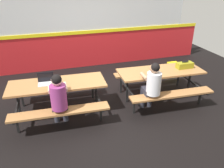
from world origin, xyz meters
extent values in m
cube|color=black|center=(0.00, 0.00, -0.01)|extent=(10.00, 10.00, 0.02)
cube|color=red|center=(0.00, 2.65, 0.55)|extent=(8.00, 0.12, 1.10)
cube|color=yellow|center=(0.00, 2.58, 1.15)|extent=(8.00, 0.03, 0.10)
cube|color=silver|center=(0.00, 2.65, 1.90)|extent=(6.72, 0.12, 1.40)
cube|color=#9E6B3D|center=(-1.20, -0.02, 0.72)|extent=(2.04, 0.85, 0.04)
cube|color=#9E6B3D|center=(-1.24, -0.65, 0.43)|extent=(1.92, 0.38, 0.04)
cube|color=#9E6B3D|center=(-1.17, 0.62, 0.43)|extent=(1.92, 0.38, 0.04)
cube|color=black|center=(-2.02, 0.03, 0.35)|extent=(0.04, 0.04, 0.70)
cube|color=black|center=(-2.02, 0.03, 0.39)|extent=(0.12, 1.55, 0.04)
cube|color=black|center=(-2.05, -0.48, 0.21)|extent=(0.04, 0.04, 0.41)
cube|color=black|center=(-2.00, 0.53, 0.21)|extent=(0.04, 0.04, 0.41)
cube|color=black|center=(-0.38, -0.06, 0.35)|extent=(0.04, 0.04, 0.70)
cube|color=black|center=(-0.38, -0.06, 0.39)|extent=(0.12, 1.55, 0.04)
cube|color=black|center=(-0.41, -0.57, 0.21)|extent=(0.04, 0.04, 0.41)
cube|color=black|center=(-0.35, 0.45, 0.21)|extent=(0.04, 0.04, 0.41)
cube|color=#9E6B3D|center=(1.20, -0.06, 0.72)|extent=(2.04, 0.85, 0.04)
cube|color=#9E6B3D|center=(1.17, -0.69, 0.43)|extent=(1.92, 0.38, 0.04)
cube|color=#9E6B3D|center=(1.24, 0.58, 0.43)|extent=(1.92, 0.38, 0.04)
cube|color=black|center=(0.38, -0.01, 0.35)|extent=(0.04, 0.04, 0.70)
cube|color=black|center=(0.38, -0.01, 0.39)|extent=(0.12, 1.55, 0.04)
cube|color=black|center=(0.35, -0.52, 0.21)|extent=(0.04, 0.04, 0.41)
cube|color=black|center=(0.41, 0.49, 0.21)|extent=(0.04, 0.04, 0.41)
cube|color=black|center=(2.02, -0.10, 0.35)|extent=(0.04, 0.04, 0.70)
cube|color=black|center=(2.02, -0.10, 0.39)|extent=(0.12, 1.55, 0.04)
cube|color=black|center=(2.00, -0.61, 0.21)|extent=(0.04, 0.04, 0.41)
cube|color=black|center=(2.05, 0.41, 0.21)|extent=(0.04, 0.04, 0.41)
cylinder|color=#2D2D38|center=(-1.30, -0.33, 0.23)|extent=(0.11, 0.11, 0.45)
cylinder|color=#2D2D38|center=(-1.12, -0.33, 0.23)|extent=(0.11, 0.11, 0.45)
cube|color=#2D2D38|center=(-1.22, -0.48, 0.51)|extent=(0.32, 0.40, 0.12)
cylinder|color=#8C3372|center=(-1.23, -0.65, 0.75)|extent=(0.30, 0.30, 0.48)
cylinder|color=beige|center=(-1.36, -0.45, 0.85)|extent=(0.10, 0.30, 0.08)
cylinder|color=beige|center=(-1.08, -0.46, 0.85)|extent=(0.10, 0.30, 0.08)
sphere|color=beige|center=(-1.23, -0.63, 1.08)|extent=(0.20, 0.20, 0.20)
sphere|color=black|center=(-1.23, -0.66, 1.11)|extent=(0.18, 0.18, 0.18)
cylinder|color=#2D2D38|center=(0.64, -0.34, 0.23)|extent=(0.11, 0.11, 0.45)
cylinder|color=#2D2D38|center=(0.82, -0.35, 0.23)|extent=(0.11, 0.11, 0.45)
cube|color=#2D2D38|center=(0.72, -0.50, 0.51)|extent=(0.32, 0.40, 0.12)
cylinder|color=silver|center=(0.71, -0.67, 0.75)|extent=(0.30, 0.30, 0.48)
cylinder|color=#A57A5B|center=(0.58, -0.46, 0.85)|extent=(0.10, 0.30, 0.08)
cylinder|color=#A57A5B|center=(0.86, -0.47, 0.85)|extent=(0.10, 0.30, 0.08)
sphere|color=#A57A5B|center=(0.71, -0.65, 1.08)|extent=(0.20, 0.20, 0.20)
sphere|color=black|center=(0.71, -0.68, 1.11)|extent=(0.18, 0.18, 0.18)
cube|color=silver|center=(-1.42, -0.01, 0.75)|extent=(0.33, 0.24, 0.01)
cube|color=black|center=(-1.41, 0.10, 0.86)|extent=(0.32, 0.02, 0.21)
cube|color=olive|center=(1.82, -0.09, 0.81)|extent=(0.40, 0.18, 0.14)
cube|color=black|center=(1.82, -0.09, 0.91)|extent=(0.16, 0.02, 0.02)
cube|color=yellow|center=(2.23, 1.02, 0.22)|extent=(0.30, 0.18, 0.44)
cube|color=yellow|center=(2.23, 1.13, 0.15)|extent=(0.21, 0.04, 0.19)
camera|label=1|loc=(-1.37, -4.38, 2.78)|focal=35.92mm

